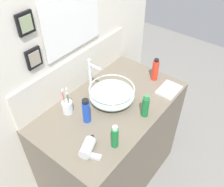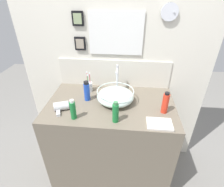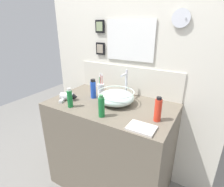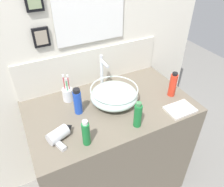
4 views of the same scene
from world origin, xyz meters
The scene contains 12 objects.
ground_plane centered at (0.00, 0.00, 0.00)m, with size 6.00×6.00×0.00m, color gray.
vanity_counter centered at (0.00, 0.00, 0.47)m, with size 1.13×0.67×0.93m, color #6B6051.
back_panel centered at (0.00, 0.36, 1.21)m, with size 1.89×0.09×2.42m.
glass_bowl_sink centered at (0.04, 0.02, 1.00)m, with size 0.33×0.33×0.12m.
faucet centered at (0.04, 0.21, 1.09)m, with size 0.02×0.12×0.27m.
hair_drier centered at (-0.39, -0.14, 0.97)m, with size 0.18×0.17×0.07m.
toothbrush_cup centered at (-0.24, 0.19, 0.98)m, with size 0.07×0.07×0.21m.
lotion_bottle centered at (0.45, -0.09, 1.02)m, with size 0.05×0.05×0.19m.
spray_bottle centered at (-0.27, -0.24, 1.01)m, with size 0.04×0.04×0.17m.
shampoo_bottle centered at (-0.22, 0.03, 1.02)m, with size 0.05×0.05×0.19m.
soap_dispenser centered at (0.06, -0.24, 1.02)m, with size 0.05×0.05×0.18m.
hand_towel centered at (0.40, -0.25, 0.94)m, with size 0.19×0.14×0.02m, color silver.
Camera 2 is at (0.14, -1.28, 1.82)m, focal length 28.00 mm.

